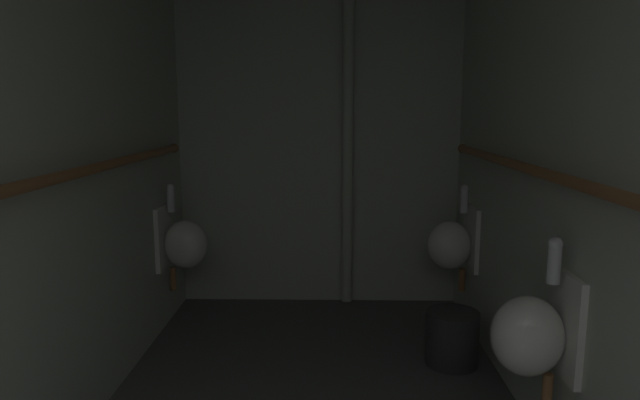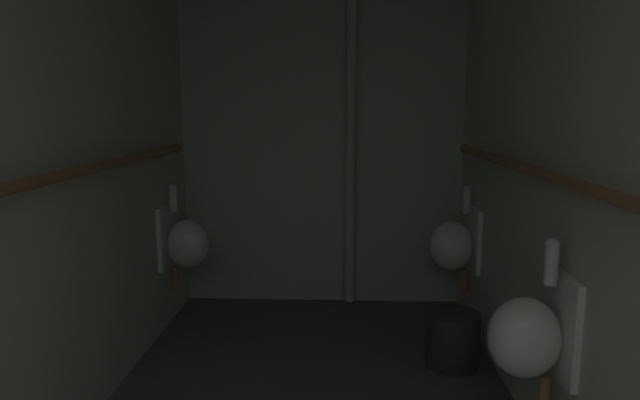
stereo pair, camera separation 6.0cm
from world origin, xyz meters
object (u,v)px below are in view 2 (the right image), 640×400
urinal_right_mid (530,335)px  urinal_right_far (455,244)px  waste_bin (453,339)px  urinal_left_mid (185,242)px  standpipe_back_wall (350,148)px

urinal_right_mid → urinal_right_far: size_ratio=1.00×
waste_bin → urinal_right_far: bearing=79.4°
urinal_right_mid → waste_bin: urinal_right_mid is taller
urinal_left_mid → urinal_right_mid: (1.88, -1.53, 0.00)m
urinal_left_mid → waste_bin: (1.77, -0.55, -0.45)m
urinal_right_far → waste_bin: (-0.11, -0.56, -0.45)m
urinal_left_mid → waste_bin: urinal_left_mid is taller
waste_bin → standpipe_back_wall: bearing=120.7°
urinal_right_far → standpipe_back_wall: bearing=147.0°
urinal_right_mid → urinal_left_mid: bearing=140.9°
standpipe_back_wall → urinal_left_mid: bearing=-157.5°
urinal_right_far → standpipe_back_wall: size_ratio=0.31×
urinal_right_mid → waste_bin: size_ratio=2.30×
urinal_right_far → waste_bin: 0.73m
standpipe_back_wall → waste_bin: bearing=-59.3°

